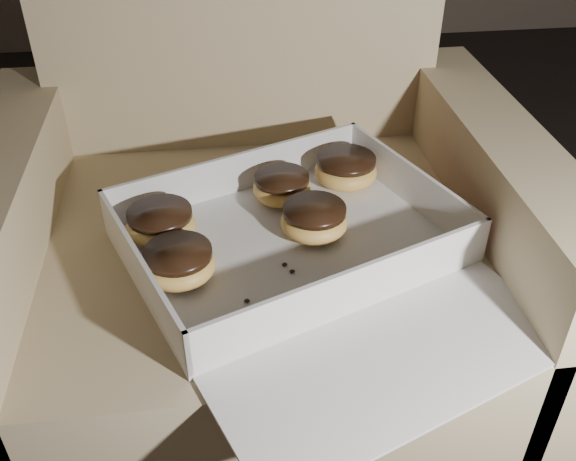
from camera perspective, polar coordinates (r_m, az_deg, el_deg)
The scene contains 11 objects.
armchair at distance 1.02m, azimuth -2.58°, elevation -2.89°, with size 0.80×0.67×0.83m.
bakery_box at distance 0.84m, azimuth 1.68°, elevation -2.26°, with size 0.56×0.60×0.07m.
donut_a at distance 0.81m, azimuth -9.67°, elevation -2.90°, with size 0.09×0.09×0.05m.
donut_b at distance 0.98m, azimuth 5.16°, elevation 5.40°, with size 0.10×0.10×0.05m.
donut_c at distance 0.88m, azimuth -11.23°, elevation 0.58°, with size 0.09×0.09×0.05m.
donut_d at distance 0.94m, azimuth -0.55°, elevation 3.89°, with size 0.09×0.09×0.04m.
donut_e at distance 0.87m, azimuth 2.35°, elevation 0.95°, with size 0.09×0.09×0.05m.
crumb_a at distance 0.82m, azimuth 0.38°, elevation -3.65°, with size 0.01×0.01×0.00m, color black.
crumb_b at distance 0.75m, azimuth 0.70°, elevation -7.85°, with size 0.01×0.01×0.00m, color black.
crumb_c at distance 0.78m, azimuth -3.67°, elevation -6.26°, with size 0.01×0.01×0.00m, color black.
crumb_d at distance 0.83m, azimuth -0.30°, elevation -3.03°, with size 0.01×0.01×0.00m, color black.
Camera 1 is at (-0.52, -0.30, 0.90)m, focal length 40.00 mm.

